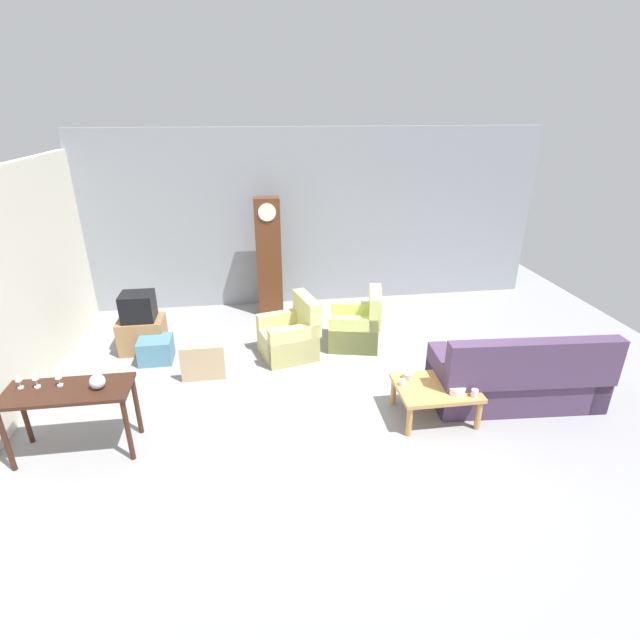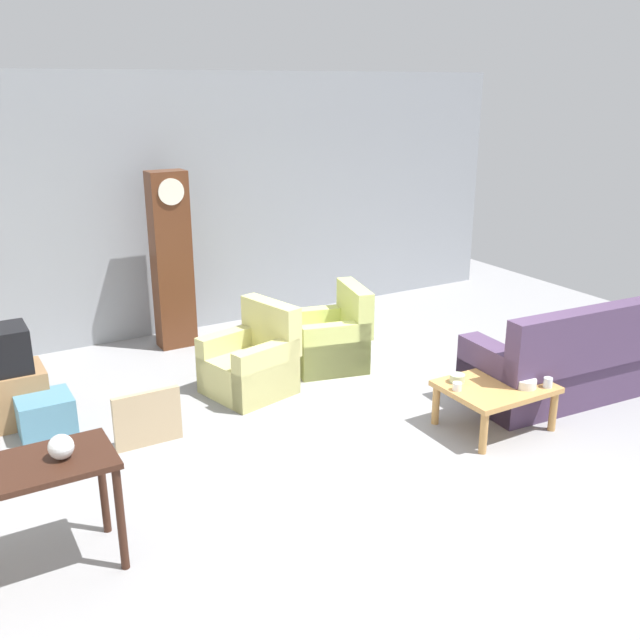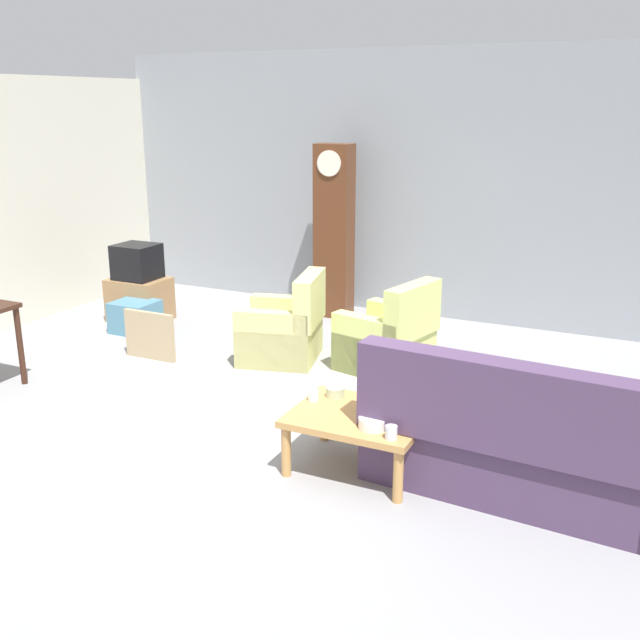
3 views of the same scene
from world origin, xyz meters
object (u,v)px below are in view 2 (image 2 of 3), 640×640
(grandfather_clock, at_px, (172,261))
(tv_crt, at_px, (1,350))
(couch_floral, at_px, (570,364))
(coffee_table_wood, at_px, (495,390))
(glass_dome_cloche, at_px, (61,447))
(cup_white_porcelain, at_px, (457,386))
(framed_picture_leaning, at_px, (148,419))
(tv_stand_cabinet, at_px, (8,397))
(storage_box_blue, at_px, (46,415))
(cup_blue_rimmed, at_px, (548,383))
(bowl_shallow_green, at_px, (457,378))
(bowl_white_stacked, at_px, (526,383))
(armchair_olive_far, at_px, (332,340))
(armchair_olive_near, at_px, (252,364))
(console_table_dark, at_px, (9,487))

(grandfather_clock, distance_m, tv_crt, 2.41)
(grandfather_clock, bearing_deg, couch_floral, -49.27)
(coffee_table_wood, height_order, grandfather_clock, grandfather_clock)
(glass_dome_cloche, xyz_separation_m, cup_white_porcelain, (3.40, 0.15, -0.41))
(couch_floral, xyz_separation_m, framed_picture_leaning, (-4.02, 1.14, -0.10))
(tv_stand_cabinet, xyz_separation_m, cup_white_porcelain, (3.48, -2.28, 0.21))
(grandfather_clock, relative_size, storage_box_blue, 4.41)
(couch_floral, distance_m, cup_white_porcelain, 1.54)
(cup_blue_rimmed, bearing_deg, grandfather_clock, 119.46)
(couch_floral, bearing_deg, bowl_shallow_green, 176.70)
(grandfather_clock, distance_m, bowl_white_stacked, 4.30)
(storage_box_blue, xyz_separation_m, cup_white_porcelain, (3.23, -1.88, 0.29))
(armchair_olive_far, distance_m, bowl_white_stacked, 2.35)
(coffee_table_wood, distance_m, bowl_white_stacked, 0.28)
(bowl_white_stacked, bearing_deg, storage_box_blue, 150.66)
(armchair_olive_near, bearing_deg, console_table_dark, -142.93)
(armchair_olive_near, xyz_separation_m, framed_picture_leaning, (-1.28, -0.58, -0.05))
(coffee_table_wood, bearing_deg, console_table_dark, -179.24)
(console_table_dark, relative_size, cup_white_porcelain, 15.70)
(cup_blue_rimmed, bearing_deg, couch_floral, 28.17)
(tv_stand_cabinet, distance_m, cup_blue_rimmed, 5.00)
(grandfather_clock, xyz_separation_m, tv_crt, (-2.06, -1.21, -0.33))
(framed_picture_leaning, relative_size, cup_blue_rimmed, 6.45)
(grandfather_clock, height_order, cup_blue_rimmed, grandfather_clock)
(armchair_olive_far, distance_m, cup_white_porcelain, 1.98)
(tv_stand_cabinet, bearing_deg, armchair_olive_near, -12.44)
(bowl_shallow_green, bearing_deg, cup_blue_rimmed, -38.23)
(tv_stand_cabinet, xyz_separation_m, tv_crt, (0.00, 0.00, 0.47))
(grandfather_clock, relative_size, bowl_white_stacked, 10.84)
(coffee_table_wood, distance_m, cup_white_porcelain, 0.42)
(bowl_white_stacked, distance_m, bowl_shallow_green, 0.61)
(grandfather_clock, bearing_deg, bowl_white_stacked, -61.90)
(glass_dome_cloche, bearing_deg, grandfather_clock, 61.49)
(armchair_olive_near, xyz_separation_m, bowl_shallow_green, (1.32, -1.64, 0.17))
(console_table_dark, bearing_deg, grandfather_clock, 57.48)
(tv_crt, xyz_separation_m, bowl_white_stacked, (4.06, -2.55, -0.26))
(glass_dome_cloche, xyz_separation_m, bowl_white_stacked, (3.98, -0.11, -0.40))
(bowl_white_stacked, bearing_deg, cup_blue_rimmed, -30.44)
(armchair_olive_far, distance_m, coffee_table_wood, 2.12)
(cup_white_porcelain, relative_size, bowl_shallow_green, 0.59)
(tv_crt, bearing_deg, console_table_dark, -95.98)
(couch_floral, height_order, armchair_olive_far, couch_floral)
(storage_box_blue, height_order, glass_dome_cloche, glass_dome_cloche)
(cup_white_porcelain, height_order, bowl_white_stacked, bowl_white_stacked)
(bowl_white_stacked, bearing_deg, tv_crt, 147.92)
(coffee_table_wood, relative_size, tv_stand_cabinet, 1.41)
(tv_crt, relative_size, bowl_white_stacked, 2.46)
(glass_dome_cloche, height_order, bowl_white_stacked, glass_dome_cloche)
(couch_floral, height_order, tv_stand_cabinet, couch_floral)
(armchair_olive_far, height_order, console_table_dark, armchair_olive_far)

